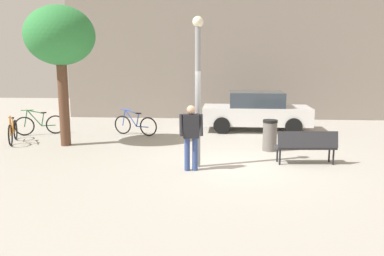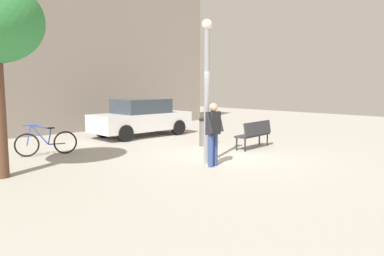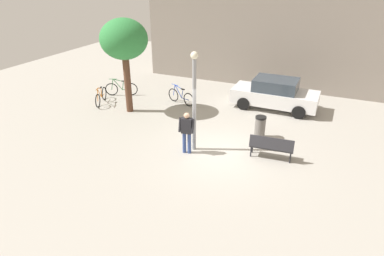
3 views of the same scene
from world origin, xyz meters
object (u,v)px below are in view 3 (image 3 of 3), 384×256
Objects in this scene: person_by_lamppost at (187,130)px; park_bench at (271,146)px; bicycle_green at (121,89)px; parked_car_white at (275,94)px; bicycle_blue at (181,97)px; bicycle_orange at (101,97)px; plaza_tree at (124,40)px; lamppost at (194,96)px; trash_bin at (260,127)px.

park_bench is (3.05, 0.84, -0.42)m from person_by_lamppost.
parked_car_white is (8.22, 1.49, 0.39)m from bicycle_green.
bicycle_blue is 1.02× the size of bicycle_orange.
park_bench is 0.36× the size of plaza_tree.
lamppost is at bearing 68.95° from person_by_lamppost.
trash_bin is (6.63, -0.30, -3.00)m from plaza_tree.
bicycle_orange and bicycle_green have the same top height.
lamppost is 7.20m from bicycle_orange.
person_by_lamppost reaches higher than parked_car_white.
parked_car_white is at bearing 70.02° from person_by_lamppost.
person_by_lamppost is 0.96× the size of bicycle_blue.
lamppost is at bearing -109.91° from parked_car_white.
bicycle_orange is 1.77× the size of trash_bin.
person_by_lamppost is at bearing -111.05° from lamppost.
trash_bin is at bearing -13.92° from bicycle_green.
lamppost reaches higher than bicycle_blue.
trash_bin is (4.73, -2.24, 0.10)m from bicycle_blue.
plaza_tree is at bearing -134.33° from bicycle_blue.
bicycle_orange is (-3.86, -1.67, 0.00)m from bicycle_blue.
person_by_lamppost reaches higher than park_bench.
bicycle_green is at bearing 146.73° from lamppost.
plaza_tree is 4.13m from bicycle_blue.
person_by_lamppost is (-0.14, -0.38, -1.27)m from lamppost.
bicycle_blue and trash_bin have the same top height.
bicycle_green is at bearing 143.72° from person_by_lamppost.
plaza_tree is (-4.50, 2.30, 1.26)m from lamppost.
trash_bin is at bearing -2.55° from plaza_tree.
park_bench is 8.18m from plaza_tree.
park_bench is 0.95× the size of bicycle_orange.
bicycle_blue is at bearing 145.48° from park_bench.
lamppost is 0.91× the size of parked_car_white.
trash_bin is (8.33, -2.06, 0.10)m from bicycle_green.
trash_bin is at bearing -88.22° from parked_car_white.
lamppost is 2.31× the size of person_by_lamppost.
park_bench is at bearing -34.52° from bicycle_blue.
bicycle_green is 8.37m from parked_car_white.
person_by_lamppost is 3.33m from trash_bin.
bicycle_green is 8.59m from trash_bin.
person_by_lamppost is 0.37× the size of plaza_tree.
bicycle_green is (-6.21, 4.07, -1.85)m from lamppost.
park_bench is 0.94× the size of bicycle_blue.
trash_bin is (0.11, -3.56, -0.29)m from parked_car_white.
bicycle_blue is (-5.51, 3.79, -0.16)m from park_bench.
bicycle_orange is at bearing 171.81° from plaza_tree.
bicycle_green is at bearing 80.39° from bicycle_orange.
bicycle_orange is 1.51m from bicycle_green.
person_by_lamppost is at bearing -109.98° from parked_car_white.
bicycle_blue is 4.20m from bicycle_orange.
bicycle_green is (-1.70, 1.77, -3.10)m from plaza_tree.
bicycle_blue is 4.81m from parked_car_white.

